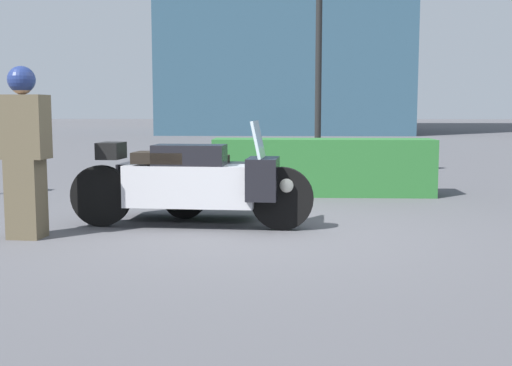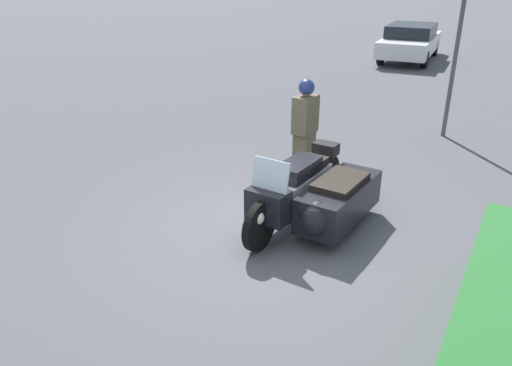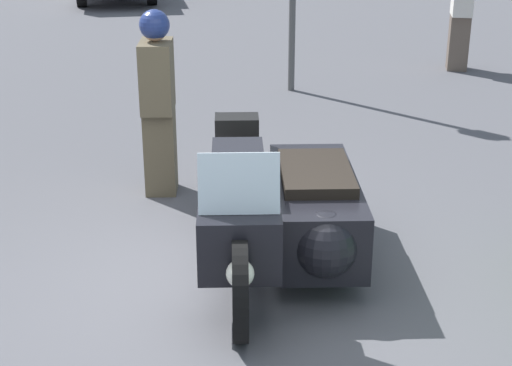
{
  "view_description": "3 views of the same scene",
  "coord_description": "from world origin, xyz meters",
  "views": [
    {
      "loc": [
        0.46,
        -6.69,
        1.28
      ],
      "look_at": [
        0.15,
        -0.09,
        0.52
      ],
      "focal_mm": 45.0,
      "sensor_mm": 36.0,
      "label": 1
    },
    {
      "loc": [
        5.34,
        2.83,
        3.44
      ],
      "look_at": [
        -0.23,
        -0.35,
        0.6
      ],
      "focal_mm": 35.0,
      "sensor_mm": 36.0,
      "label": 2
    },
    {
      "loc": [
        4.79,
        -0.24,
        2.82
      ],
      "look_at": [
        -0.82,
        0.29,
        0.57
      ],
      "focal_mm": 55.0,
      "sensor_mm": 36.0,
      "label": 3
    }
  ],
  "objects": [
    {
      "name": "pedestrian_bystander",
      "position": [
        -6.63,
        3.92,
        0.85
      ],
      "size": [
        0.53,
        0.39,
        1.69
      ],
      "rotation": [
        0.0,
        0.0,
        1.33
      ],
      "color": "brown",
      "rests_on": "ground"
    },
    {
      "name": "ground_plane",
      "position": [
        0.0,
        0.0,
        0.0
      ],
      "size": [
        160.0,
        160.0,
        0.0
      ],
      "primitive_type": "plane",
      "color": "#4C4C51"
    },
    {
      "name": "officer_rider",
      "position": [
        -2.13,
        -0.47,
        0.9
      ],
      "size": [
        0.48,
        0.32,
        1.71
      ],
      "rotation": [
        0.0,
        0.0,
        1.5
      ],
      "color": "brown",
      "rests_on": "ground"
    },
    {
      "name": "police_motorcycle",
      "position": [
        -0.53,
        0.46,
        0.47
      ],
      "size": [
        2.67,
        1.29,
        1.16
      ],
      "rotation": [
        0.0,
        0.0,
        -0.06
      ],
      "color": "black",
      "rests_on": "ground"
    }
  ]
}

